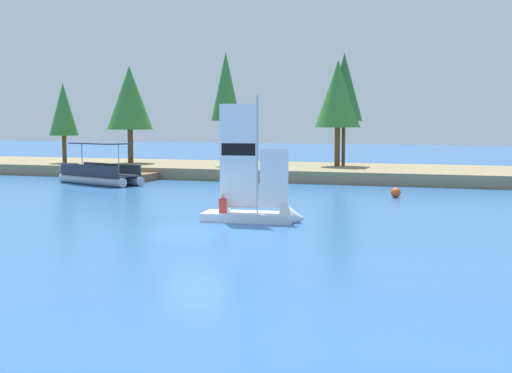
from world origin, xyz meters
The scene contains 11 objects.
ground_plane centered at (0.00, 0.00, 0.00)m, with size 200.00×200.00×0.00m, color #2D609E.
shore_bank centered at (0.00, 25.36, 0.40)m, with size 80.00×10.22×0.81m, color #897A56.
shoreline_tree_left centered at (-21.36, 23.30, 4.97)m, with size 2.25×2.25×6.25m.
shoreline_tree_midleft centered at (-16.34, 24.78, 5.86)m, with size 3.57×3.57×7.54m.
shoreline_tree_centre centered at (-8.13, 24.24, 6.54)m, with size 2.15×2.15×8.30m.
shoreline_tree_midright centered at (-0.21, 26.17, 6.01)m, with size 3.28×3.28×7.65m.
shoreline_tree_right centered at (0.14, 26.73, 6.53)m, with size 2.69×2.69×8.22m.
wooden_dock centered at (-12.46, 18.69, 0.25)m, with size 1.79×4.11×0.50m, color brown.
sailboat centered at (1.58, 3.26, 0.38)m, with size 4.29×1.84×5.58m.
pontoon_boat centered at (-13.66, 15.80, 0.64)m, with size 6.55×4.09×2.68m.
channel_buoy centered at (5.50, 13.82, 0.27)m, with size 0.54×0.54×0.54m, color #E54C19.
Camera 1 is at (9.78, -22.85, 4.03)m, focal length 47.89 mm.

